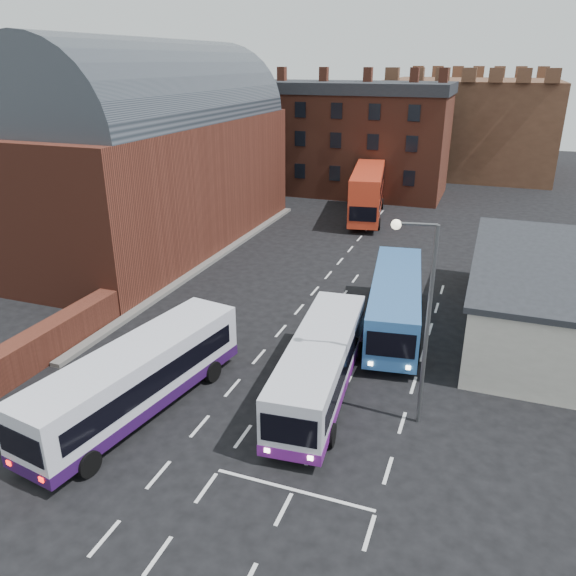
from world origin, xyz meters
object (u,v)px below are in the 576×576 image
(bus_blue, at_px, (395,300))
(street_lamp, at_px, (421,307))
(bus_white_inbound, at_px, (320,362))
(bus_red_double, at_px, (367,193))
(pedestrian_red, at_px, (31,439))
(bus_white_outbound, at_px, (136,375))
(pedestrian_beige, at_px, (64,422))

(bus_blue, relative_size, street_lamp, 1.33)
(bus_white_inbound, relative_size, bus_red_double, 0.89)
(pedestrian_red, bearing_deg, bus_red_double, -109.29)
(bus_red_double, distance_m, street_lamp, 33.50)
(bus_blue, bearing_deg, street_lamp, 97.14)
(bus_white_inbound, relative_size, pedestrian_red, 6.25)
(bus_blue, bearing_deg, bus_red_double, -81.46)
(bus_white_outbound, height_order, bus_white_inbound, bus_white_outbound)
(bus_red_double, bearing_deg, bus_white_outbound, 77.35)
(bus_red_double, bearing_deg, pedestrian_beige, 74.89)
(bus_white_inbound, distance_m, bus_blue, 8.23)
(pedestrian_beige, bearing_deg, bus_white_inbound, -163.71)
(bus_blue, height_order, bus_red_double, bus_red_double)
(pedestrian_red, height_order, pedestrian_beige, pedestrian_red)
(bus_blue, xyz_separation_m, pedestrian_beige, (-10.80, -14.51, -1.12))
(pedestrian_red, bearing_deg, bus_white_outbound, -129.66)
(street_lamp, relative_size, pedestrian_beige, 6.10)
(bus_red_double, bearing_deg, street_lamp, 96.75)
(bus_white_outbound, xyz_separation_m, bus_white_inbound, (7.04, 3.91, -0.09))
(pedestrian_red, bearing_deg, bus_blue, -137.98)
(bus_white_outbound, distance_m, bus_blue, 14.92)
(bus_blue, distance_m, street_lamp, 9.49)
(pedestrian_red, bearing_deg, pedestrian_beige, -112.26)
(bus_red_double, bearing_deg, bus_blue, 97.12)
(bus_blue, distance_m, bus_red_double, 24.57)
(bus_blue, distance_m, pedestrian_red, 19.48)
(bus_blue, relative_size, bus_red_double, 0.96)
(bus_red_double, relative_size, pedestrian_red, 6.99)
(bus_white_inbound, height_order, street_lamp, street_lamp)
(bus_red_double, xyz_separation_m, pedestrian_red, (-4.05, -39.58, -1.66))
(street_lamp, bearing_deg, bus_blue, 105.10)
(bus_red_double, height_order, street_lamp, street_lamp)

